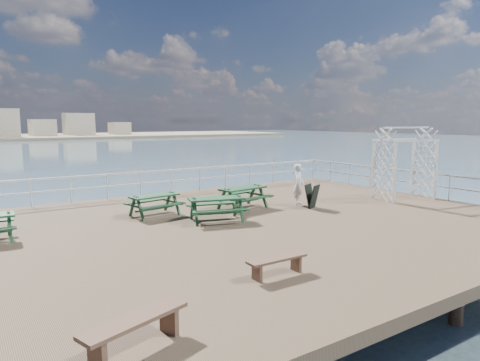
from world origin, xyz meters
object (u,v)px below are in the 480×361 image
(flat_bench_far, at_px, (136,326))
(trellis_arbor, at_px, (404,167))
(person, at_px, (299,184))
(picnic_table_b, at_px, (217,204))
(flat_bench_near, at_px, (277,262))
(picnic_table_c, at_px, (243,193))
(picnic_table_d, at_px, (155,201))

(flat_bench_far, relative_size, trellis_arbor, 0.57)
(trellis_arbor, bearing_deg, person, 170.55)
(picnic_table_b, height_order, flat_bench_near, picnic_table_b)
(flat_bench_near, height_order, person, person)
(picnic_table_c, height_order, picnic_table_d, picnic_table_c)
(trellis_arbor, height_order, person, trellis_arbor)
(picnic_table_b, relative_size, picnic_table_d, 1.15)
(trellis_arbor, bearing_deg, picnic_table_c, 171.42)
(picnic_table_c, relative_size, trellis_arbor, 0.68)
(picnic_table_c, height_order, flat_bench_far, picnic_table_c)
(picnic_table_b, distance_m, flat_bench_far, 8.14)
(picnic_table_b, xyz_separation_m, trellis_arbor, (8.68, -0.88, 0.79))
(picnic_table_b, distance_m, trellis_arbor, 8.77)
(picnic_table_b, xyz_separation_m, picnic_table_c, (1.88, 1.25, 0.01))
(picnic_table_c, height_order, trellis_arbor, trellis_arbor)
(picnic_table_b, xyz_separation_m, picnic_table_d, (-1.40, 1.92, -0.04))
(person, bearing_deg, flat_bench_far, 179.70)
(flat_bench_near, distance_m, person, 8.05)
(flat_bench_near, xyz_separation_m, person, (5.61, 5.76, 0.51))
(flat_bench_far, bearing_deg, picnic_table_c, 29.84)
(flat_bench_near, relative_size, trellis_arbor, 0.46)
(picnic_table_c, relative_size, person, 1.29)
(picnic_table_b, distance_m, person, 4.18)
(picnic_table_c, distance_m, person, 2.34)
(picnic_table_b, relative_size, picnic_table_c, 1.04)
(person, bearing_deg, picnic_table_d, 129.25)
(trellis_arbor, relative_size, person, 1.89)
(picnic_table_d, distance_m, flat_bench_far, 9.06)
(picnic_table_c, bearing_deg, flat_bench_far, -141.46)
(picnic_table_b, xyz_separation_m, flat_bench_far, (-5.06, -6.37, -0.21))
(picnic_table_c, height_order, person, person)
(picnic_table_d, bearing_deg, person, -21.29)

